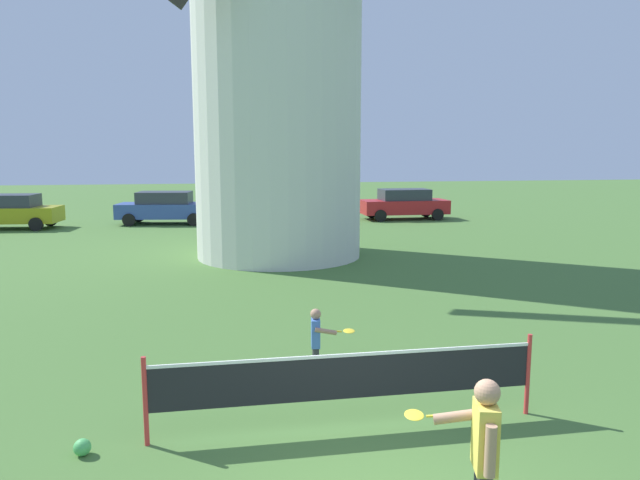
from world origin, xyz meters
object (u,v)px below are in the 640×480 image
(windmill, at_px, (277,4))
(player_far, at_px, (317,339))
(parked_car_mustard, at_px, (8,211))
(parked_car_blue, at_px, (165,207))
(player_near, at_px, (482,450))
(parked_car_green, at_px, (288,206))
(tennis_net, at_px, (348,377))
(parked_car_red, at_px, (404,204))
(stray_ball, at_px, (82,447))

(windmill, bearing_deg, player_far, -92.88)
(parked_car_mustard, bearing_deg, parked_car_blue, 5.55)
(player_near, height_order, parked_car_green, parked_car_green)
(parked_car_green, bearing_deg, tennis_net, -94.86)
(parked_car_mustard, bearing_deg, parked_car_green, 1.36)
(windmill, height_order, parked_car_green, windmill)
(windmill, distance_m, parked_car_red, 14.14)
(tennis_net, xyz_separation_m, player_near, (0.71, -2.29, 0.17))
(tennis_net, bearing_deg, player_far, 92.87)
(windmill, height_order, player_near, windmill)
(windmill, distance_m, tennis_net, 14.53)
(player_far, bearing_deg, parked_car_mustard, 118.63)
(player_near, relative_size, player_far, 1.38)
(tennis_net, xyz_separation_m, parked_car_mustard, (-10.88, 21.50, 0.13))
(tennis_net, distance_m, parked_car_mustard, 24.10)
(parked_car_blue, bearing_deg, parked_car_mustard, -174.45)
(player_near, distance_m, parked_car_red, 25.39)
(parked_car_green, bearing_deg, windmill, -98.54)
(tennis_net, distance_m, player_far, 1.74)
(tennis_net, bearing_deg, windmill, 87.91)
(tennis_net, bearing_deg, stray_ball, -177.83)
(windmill, xyz_separation_m, parked_car_green, (1.40, 9.31, -7.27))
(windmill, height_order, player_far, windmill)
(windmill, distance_m, parked_car_green, 11.89)
(parked_car_green, bearing_deg, player_far, -95.52)
(player_near, xyz_separation_m, parked_car_mustard, (-11.58, 23.79, -0.05))
(player_near, relative_size, stray_ball, 7.64)
(parked_car_green, height_order, parked_car_red, same)
(player_near, relative_size, parked_car_green, 0.36)
(stray_ball, distance_m, parked_car_red, 24.80)
(player_near, height_order, player_far, player_near)
(parked_car_red, bearing_deg, parked_car_green, -177.77)
(player_near, distance_m, parked_car_blue, 24.91)
(tennis_net, relative_size, player_near, 3.27)
(player_far, bearing_deg, parked_car_blue, 101.01)
(stray_ball, xyz_separation_m, parked_car_mustard, (-7.72, 21.62, 0.71))
(windmill, xyz_separation_m, parked_car_red, (7.49, 9.55, -7.27))
(player_far, distance_m, parked_car_green, 20.17)
(player_far, bearing_deg, parked_car_green, 84.48)
(player_far, distance_m, parked_car_red, 21.84)
(tennis_net, relative_size, parked_car_blue, 1.08)
(player_near, distance_m, player_far, 4.11)
(parked_car_mustard, xyz_separation_m, parked_car_green, (12.73, 0.30, -0.00))
(windmill, distance_m, player_far, 13.10)
(windmill, height_order, stray_ball, windmill)
(tennis_net, relative_size, parked_car_green, 1.17)
(windmill, bearing_deg, player_near, -89.03)
(windmill, xyz_separation_m, tennis_net, (-0.46, -12.49, -7.40))
(player_near, bearing_deg, parked_car_mustard, 115.96)
(player_near, height_order, parked_car_blue, parked_car_blue)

